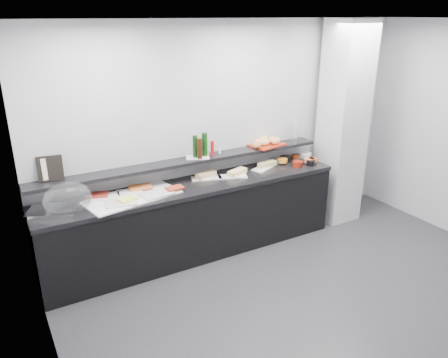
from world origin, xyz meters
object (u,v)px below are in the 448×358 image
sandwich_plate_mid (233,177)px  carafe (295,130)px  framed_print (50,169)px  bread_tray (267,145)px  condiment_tray (198,157)px  cloche_base (53,211)px

sandwich_plate_mid → carafe: carafe is taller
carafe → framed_print: bearing=179.1°
sandwich_plate_mid → bread_tray: bread_tray is taller
framed_print → condiment_tray: bearing=6.7°
condiment_tray → sandwich_plate_mid: bearing=-4.3°
framed_print → bread_tray: framed_print is taller
framed_print → sandwich_plate_mid: bearing=1.7°
sandwich_plate_mid → bread_tray: size_ratio=0.80×
cloche_base → carafe: size_ratio=1.55×
carafe → sandwich_plate_mid: bearing=-169.1°
bread_tray → carafe: (0.45, 0.00, 0.14)m
sandwich_plate_mid → framed_print: size_ratio=1.33×
bread_tray → sandwich_plate_mid: bearing=-173.4°
sandwich_plate_mid → carafe: size_ratio=1.15×
cloche_base → carafe: (3.15, 0.20, 0.38)m
condiment_tray → carafe: carafe is taller
sandwich_plate_mid → cloche_base: bearing=-158.1°
sandwich_plate_mid → framed_print: (-2.00, 0.25, 0.37)m
cloche_base → sandwich_plate_mid: 2.06m
cloche_base → framed_print: (0.06, 0.24, 0.36)m
bread_tray → carafe: bearing=-10.9°
sandwich_plate_mid → bread_tray: 0.72m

